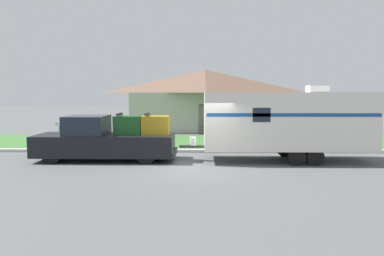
% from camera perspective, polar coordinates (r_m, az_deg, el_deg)
% --- Properties ---
extents(ground_plane, '(120.00, 120.00, 0.00)m').
position_cam_1_polar(ground_plane, '(14.61, 1.50, -6.06)').
color(ground_plane, '#515456').
extents(curb_strip, '(80.00, 0.30, 0.14)m').
position_cam_1_polar(curb_strip, '(18.29, 1.42, -3.50)').
color(curb_strip, beige).
rests_on(curb_strip, ground_plane).
extents(lawn_strip, '(80.00, 7.00, 0.03)m').
position_cam_1_polar(lawn_strip, '(21.91, 1.37, -2.15)').
color(lawn_strip, '#3D6B33').
rests_on(lawn_strip, ground_plane).
extents(house_across_street, '(11.70, 8.50, 4.72)m').
position_cam_1_polar(house_across_street, '(30.23, 1.96, 4.57)').
color(house_across_street, '#B2B2A8').
rests_on(house_across_street, ground_plane).
extents(pickup_truck, '(5.99, 2.05, 2.03)m').
position_cam_1_polar(pickup_truck, '(16.50, -12.94, -1.78)').
color(pickup_truck, black).
rests_on(pickup_truck, ground_plane).
extents(travel_trailer, '(8.05, 2.39, 3.20)m').
position_cam_1_polar(travel_trailer, '(16.35, 14.23, 1.11)').
color(travel_trailer, black).
rests_on(travel_trailer, ground_plane).
extents(mailbox, '(0.48, 0.20, 1.41)m').
position_cam_1_polar(mailbox, '(20.61, -19.48, 0.03)').
color(mailbox, brown).
rests_on(mailbox, ground_plane).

